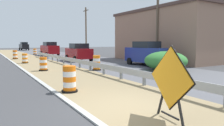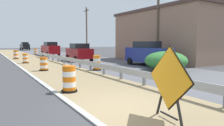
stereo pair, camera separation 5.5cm
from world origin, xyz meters
The scene contains 20 objects.
ground_plane centered at (0.00, 0.00, 0.00)m, with size 160.00×160.00×0.00m, color #3D3D3F.
median_dirt_strip centered at (0.90, 0.00, 0.00)m, with size 4.20×120.00×0.01m, color #8E7A56.
curb_near_edge centered at (-1.30, 0.00, 0.00)m, with size 0.20×120.00×0.11m, color #ADADA8.
guardrail_median centered at (2.76, 0.21, 0.52)m, with size 0.18×50.30×0.71m.
warning_sign_diamond centered at (0.47, -1.62, 1.07)m, with size 0.28×1.74×2.02m.
traffic_barrel_nearest centered at (-0.72, 2.82, 0.50)m, with size 0.67×0.67×1.10m.
traffic_barrel_close centered at (3.38, 8.33, 0.51)m, with size 0.65×0.65×1.12m.
traffic_barrel_mid centered at (-0.08, 10.12, 0.45)m, with size 0.65×0.65×1.01m.
traffic_barrel_far centered at (-0.34, 16.74, 0.43)m, with size 0.64×0.64×0.97m.
traffic_barrel_farther centered at (-0.52, 22.97, 0.50)m, with size 0.64×0.64×1.10m.
traffic_barrel_farthest centered at (3.59, 31.94, 0.46)m, with size 0.67×0.67×1.01m.
car_lead_near_lane centered at (4.99, 27.66, 1.07)m, with size 2.01×4.82×2.15m.
car_trailing_near_lane centered at (8.72, 8.79, 1.08)m, with size 1.99×4.65×2.16m.
car_lead_far_lane centered at (5.13, 53.85, 1.07)m, with size 2.03×4.83×2.15m.
car_mid_far_lane centered at (8.90, 43.89, 1.00)m, with size 2.08×4.71×1.99m.
car_trailing_far_lane centered at (5.30, 16.51, 0.98)m, with size 2.15×4.31×1.96m.
roadside_shop_near centered at (14.14, 11.70, 2.87)m, with size 6.51×12.92×5.72m.
utility_pole_near centered at (10.95, 9.96, 4.20)m, with size 0.24×1.80×8.09m.
utility_pole_mid centered at (10.55, 26.06, 4.00)m, with size 0.24×1.80×7.70m.
bush_roadside centered at (7.72, 5.61, 0.71)m, with size 3.13×3.13×1.42m, color #337533.
Camera 2 is at (-3.62, -5.48, 2.07)m, focal length 33.42 mm.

